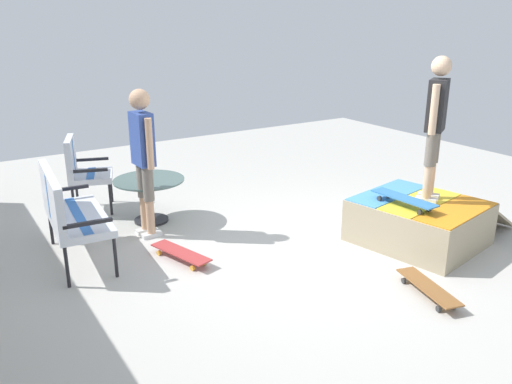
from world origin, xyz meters
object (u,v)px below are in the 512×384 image
object	(u,v)px
person_skater	(436,119)
skateboard_spare	(428,287)
skateboard_by_bench	(181,253)
skateboard_on_ramp	(404,199)
patio_table	(150,192)
patio_bench	(66,208)
patio_chair_near_house	(82,167)
person_watching	(143,152)
skate_ramp	(420,221)

from	to	relation	value
person_skater	skateboard_spare	xyz separation A→B (m)	(-0.92, 0.99, -1.37)
skateboard_by_bench	skateboard_on_ramp	distance (m)	2.55
patio_table	skateboard_on_ramp	bearing A→B (deg)	-137.89
patio_bench	patio_table	world-z (taller)	patio_bench
skateboard_by_bench	skateboard_on_ramp	world-z (taller)	skateboard_on_ramp
patio_bench	patio_chair_near_house	size ratio (longest dim) A/B	1.27
patio_table	person_watching	size ratio (longest dim) A/B	0.51
patio_table	skateboard_by_bench	world-z (taller)	patio_table
person_watching	person_skater	world-z (taller)	person_skater
skate_ramp	person_skater	size ratio (longest dim) A/B	1.28
patio_bench	skateboard_spare	world-z (taller)	patio_bench
person_skater	skateboard_by_bench	world-z (taller)	person_skater
patio_chair_near_house	person_watching	bearing A→B (deg)	-161.98
patio_bench	patio_chair_near_house	world-z (taller)	same
person_skater	skateboard_by_bench	bearing A→B (deg)	68.42
patio_table	person_skater	bearing A→B (deg)	-132.96
skateboard_by_bench	person_skater	bearing A→B (deg)	-111.58
patio_bench	skateboard_spare	distance (m)	3.75
patio_bench	skateboard_spare	size ratio (longest dim) A/B	1.57
person_watching	patio_chair_near_house	bearing A→B (deg)	18.02
patio_bench	skateboard_spare	xyz separation A→B (m)	(-2.58, -2.68, -0.53)
person_skater	skateboard_by_bench	distance (m)	3.17
person_watching	skateboard_on_ramp	xyz separation A→B (m)	(-1.92, -2.30, -0.44)
skate_ramp	patio_bench	bearing A→B (deg)	65.47
patio_bench	skateboard_by_bench	distance (m)	1.29
skateboard_on_ramp	skateboard_by_bench	bearing A→B (deg)	65.08
skate_ramp	skateboard_spare	world-z (taller)	skate_ramp
patio_table	skateboard_spare	size ratio (longest dim) A/B	1.09
patio_bench	patio_table	bearing A→B (deg)	-60.66
skate_ramp	skateboard_on_ramp	size ratio (longest dim) A/B	2.57
skateboard_on_ramp	person_skater	bearing A→B (deg)	-89.86
person_watching	skateboard_spare	world-z (taller)	person_watching
skate_ramp	skateboard_on_ramp	bearing A→B (deg)	92.73
skate_ramp	patio_bench	distance (m)	3.98
skateboard_by_bench	patio_table	bearing A→B (deg)	-7.41
patio_bench	skateboard_by_bench	world-z (taller)	patio_bench
patio_table	person_skater	distance (m)	3.57
patio_table	skateboard_spare	bearing A→B (deg)	-155.15
skateboard_spare	skateboard_on_ramp	size ratio (longest dim) A/B	1.02
person_watching	skateboard_by_bench	size ratio (longest dim) A/B	2.14
person_skater	skateboard_on_ramp	distance (m)	0.94
skateboard_spare	skateboard_on_ramp	xyz separation A→B (m)	(0.91, -0.60, 0.51)
patio_bench	skateboard_on_ramp	size ratio (longest dim) A/B	1.59
skate_ramp	skateboard_by_bench	size ratio (longest dim) A/B	2.53
skate_ramp	patio_chair_near_house	xyz separation A→B (m)	(3.18, 3.04, 0.36)
patio_bench	patio_chair_near_house	distance (m)	1.63
skate_ramp	person_watching	xyz separation A→B (m)	(1.91, 2.63, 0.78)
skate_ramp	patio_table	bearing A→B (deg)	46.48
patio_bench	patio_chair_near_house	bearing A→B (deg)	-20.37
patio_table	skateboard_by_bench	distance (m)	1.32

